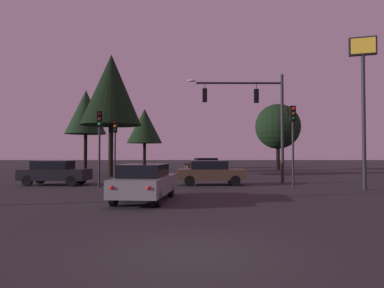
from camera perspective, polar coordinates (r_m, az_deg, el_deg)
name	(u,v)px	position (r m, az deg, el deg)	size (l,w,h in m)	color
ground_plane	(194,176)	(31.42, 0.36, -5.17)	(168.00, 168.00, 0.00)	#262326
traffic_signal_mast_arm	(256,109)	(23.69, 10.27, 5.63)	(6.35, 0.44, 7.19)	#232326
traffic_light_corner_left	(115,138)	(25.49, -12.35, 0.99)	(0.33, 0.37, 4.36)	#232326
traffic_light_corner_right	(293,130)	(21.03, 16.03, 2.19)	(0.33, 0.37, 4.71)	#232326
traffic_light_median	(99,134)	(20.97, -14.75, 1.63)	(0.34, 0.38, 4.40)	#232326
car_nearside_lane	(145,182)	(14.66, -7.62, -6.07)	(2.27, 4.80, 1.52)	gray
car_crossing_left	(55,172)	(23.59, -21.36, -4.30)	(4.34, 2.02, 1.52)	black
car_crossing_right	(211,172)	(22.11, 3.05, -4.60)	(4.31, 1.88, 1.52)	#473828
car_far_lane	(205,165)	(38.29, 2.10, -3.35)	(4.51, 2.77, 1.52)	#473828
store_sign_illuminated	(363,80)	(21.56, 25.97, 9.35)	(1.41, 0.63, 8.32)	#232326
tree_behind_sign	(111,90)	(31.59, -12.94, 8.52)	(5.21, 5.21, 10.60)	black
tree_left_far	(145,126)	(47.09, -7.68, 2.90)	(4.67, 4.67, 7.95)	black
tree_center_horizon	(86,112)	(37.32, -16.81, 4.95)	(4.08, 4.08, 8.43)	black
tree_right_cluster	(278,127)	(44.21, 13.72, 2.77)	(5.49, 5.49, 8.06)	black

